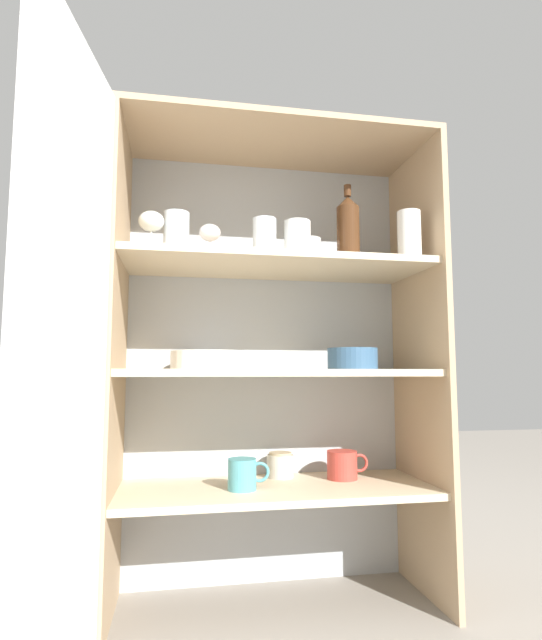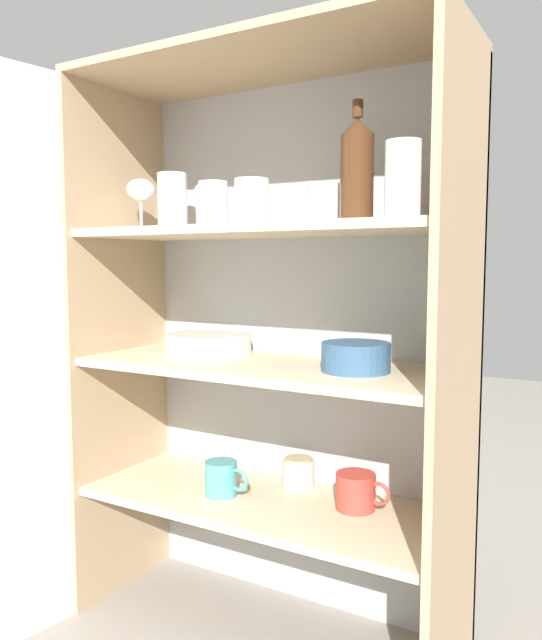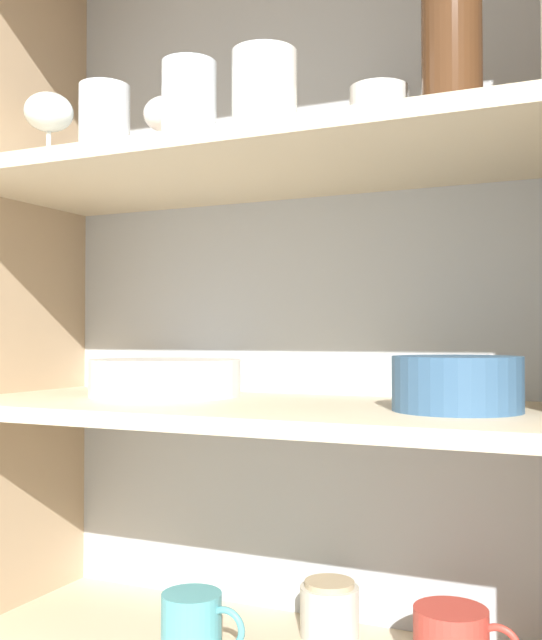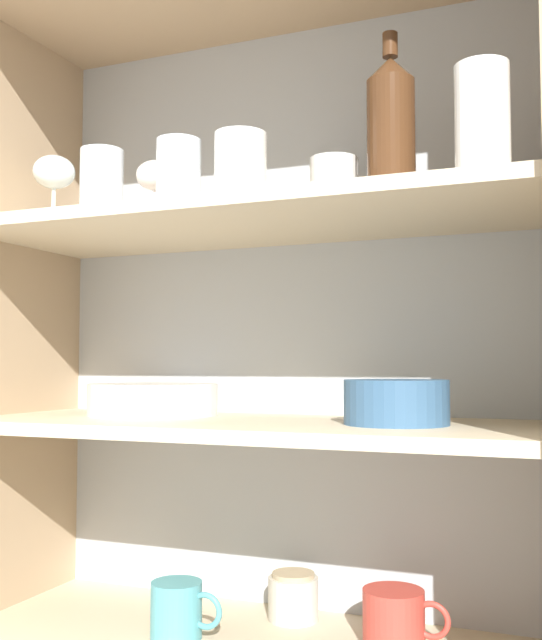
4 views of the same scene
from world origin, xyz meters
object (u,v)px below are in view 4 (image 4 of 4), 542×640
at_px(plate_stack_white, 153,399).
at_px(coffee_mug_primary, 178,610).
at_px(mixing_bowl_large, 396,400).
at_px(storage_jar, 293,596).
at_px(wine_bottle, 391,129).

bearing_deg(plate_stack_white, coffee_mug_primary, -40.26).
height_order(mixing_bowl_large, storage_jar, mixing_bowl_large).
xyz_separation_m(wine_bottle, plate_stack_white, (-0.43, 0.04, -0.41)).
bearing_deg(coffee_mug_primary, plate_stack_white, 139.74).
xyz_separation_m(plate_stack_white, coffee_mug_primary, (0.10, -0.08, -0.32)).
relative_size(wine_bottle, plate_stack_white, 1.17).
bearing_deg(coffee_mug_primary, wine_bottle, 6.32).
relative_size(plate_stack_white, coffee_mug_primary, 1.88).
bearing_deg(mixing_bowl_large, storage_jar, 150.25).
height_order(wine_bottle, coffee_mug_primary, wine_bottle).
bearing_deg(storage_jar, coffee_mug_primary, -132.87).
distance_m(mixing_bowl_large, storage_jar, 0.41).
distance_m(wine_bottle, coffee_mug_primary, 0.80).
bearing_deg(plate_stack_white, storage_jar, 15.61).
bearing_deg(storage_jar, mixing_bowl_large, -29.75).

